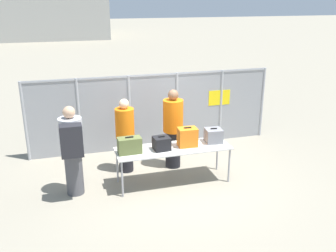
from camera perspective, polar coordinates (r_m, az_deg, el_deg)
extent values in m
plane|color=gray|center=(8.16, 1.10, -8.04)|extent=(120.00, 120.00, 0.00)
cylinder|color=#9EA0A5|center=(9.31, -20.97, 0.57)|extent=(0.07, 0.07, 1.92)
cylinder|color=#9EA0A5|center=(9.27, -13.40, 1.26)|extent=(0.07, 0.07, 1.92)
cylinder|color=#9EA0A5|center=(9.39, -5.89, 1.93)|extent=(0.07, 0.07, 1.92)
cylinder|color=#9EA0A5|center=(9.67, 1.32, 2.54)|extent=(0.07, 0.07, 1.92)
cylinder|color=#9EA0A5|center=(10.09, 8.03, 3.06)|extent=(0.07, 0.07, 1.92)
cylinder|color=#9EA0A5|center=(10.64, 14.14, 3.51)|extent=(0.07, 0.07, 1.92)
cube|color=gray|center=(9.51, -2.23, 2.24)|extent=(6.16, 0.01, 1.92)
cube|color=#9EA0A5|center=(9.28, -2.30, 7.75)|extent=(6.16, 0.04, 0.04)
cube|color=yellow|center=(10.00, 7.83, 4.30)|extent=(0.60, 0.01, 0.40)
cube|color=silver|center=(7.71, 0.82, -3.43)|extent=(2.38, 0.75, 0.02)
cylinder|color=#99999E|center=(7.37, -6.99, -8.04)|extent=(0.04, 0.04, 0.76)
cylinder|color=#99999E|center=(7.98, 9.29, -5.95)|extent=(0.04, 0.04, 0.76)
cylinder|color=#99999E|center=(7.93, -7.73, -6.03)|extent=(0.04, 0.04, 0.76)
cylinder|color=#99999E|center=(8.50, 7.52, -4.24)|extent=(0.04, 0.04, 0.76)
cube|color=#566033|center=(7.43, -5.87, -2.96)|extent=(0.47, 0.26, 0.32)
cube|color=black|center=(7.37, -5.91, -1.71)|extent=(0.16, 0.03, 0.02)
cube|color=black|center=(7.57, -0.99, -2.66)|extent=(0.35, 0.32, 0.27)
cube|color=black|center=(7.52, -1.00, -1.62)|extent=(0.13, 0.03, 0.02)
cube|color=orange|center=(7.74, 2.98, -1.70)|extent=(0.40, 0.30, 0.39)
cube|color=black|center=(7.67, 3.01, -0.26)|extent=(0.16, 0.03, 0.02)
cube|color=slate|center=(8.01, 6.94, -1.45)|extent=(0.37, 0.36, 0.29)
cube|color=black|center=(7.96, 6.99, -0.39)|extent=(0.14, 0.04, 0.02)
cylinder|color=#4C4C51|center=(7.65, -14.07, -7.02)|extent=(0.34, 0.34, 0.86)
cylinder|color=#B2B2B7|center=(7.34, -14.57, -1.49)|extent=(0.45, 0.45, 0.72)
sphere|color=tan|center=(7.19, -14.88, 2.04)|extent=(0.23, 0.23, 0.23)
cube|color=#232328|center=(7.01, -14.48, -2.19)|extent=(0.40, 0.25, 0.60)
cylinder|color=black|center=(8.56, 0.76, -3.49)|extent=(0.34, 0.34, 0.86)
cylinder|color=orange|center=(8.29, 0.79, 1.57)|extent=(0.45, 0.45, 0.72)
sphere|color=brown|center=(8.16, 0.80, 4.77)|extent=(0.23, 0.23, 0.23)
cylinder|color=black|center=(8.41, -6.43, -4.29)|extent=(0.31, 0.31, 0.79)
cylinder|color=orange|center=(8.15, -6.62, 0.41)|extent=(0.41, 0.41, 0.66)
sphere|color=beige|center=(8.02, -6.73, 3.37)|extent=(0.22, 0.22, 0.22)
cube|color=#4C6B47|center=(12.02, -1.43, 3.27)|extent=(3.09, 1.36, 0.52)
sphere|color=black|center=(11.24, -3.13, 1.46)|extent=(0.62, 0.62, 0.62)
sphere|color=black|center=(12.64, -4.65, 3.44)|extent=(0.62, 0.62, 0.62)
cylinder|color=#59595B|center=(11.76, -11.29, 1.45)|extent=(1.08, 0.06, 0.06)
cube|color=#999993|center=(39.56, -18.65, 17.32)|extent=(11.46, 10.70, 6.14)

